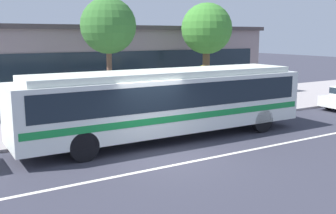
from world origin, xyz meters
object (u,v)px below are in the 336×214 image
Objects in this scene: bus_stop_sign at (203,85)px; street_tree_mid_block at (207,30)px; street_tree_near_stop at (108,26)px; transit_bus at (168,99)px; pedestrian_waiting_near_sign at (135,103)px.

bus_stop_sign is 0.44× the size of street_tree_mid_block.
bus_stop_sign is 0.45× the size of street_tree_near_stop.
street_tree_near_stop is at bearing 101.84° from transit_bus.
street_tree_near_stop reaches higher than transit_bus.
transit_bus is 4.80m from street_tree_near_stop.
pedestrian_waiting_near_sign is 3.63m from street_tree_near_stop.
bus_stop_sign is at bearing -4.10° from pedestrian_waiting_near_sign.
street_tree_near_stop is (-0.79, 3.78, 2.85)m from transit_bus.
street_tree_near_stop is 0.99× the size of street_tree_mid_block.
transit_bus is at bearing -84.78° from pedestrian_waiting_near_sign.
pedestrian_waiting_near_sign is 0.31× the size of street_tree_near_stop.
transit_bus is 2.12× the size of street_tree_near_stop.
street_tree_mid_block reaches higher than transit_bus.
street_tree_mid_block is at bearing 50.91° from bus_stop_sign.
street_tree_near_stop is at bearing -172.51° from street_tree_mid_block.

